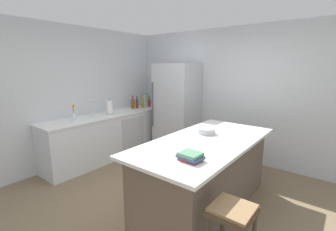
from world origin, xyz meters
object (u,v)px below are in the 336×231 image
olive_oil_bottle (143,103)px  soda_bottle (144,101)px  paper_towel_roll (110,108)px  refrigerator (177,108)px  bar_stool (232,220)px  kitchen_island (204,173)px  hot_sauce_bottle (149,103)px  mixing_bowl (207,131)px  vinegar_bottle (155,101)px  gin_bottle (148,101)px  sink_faucet (91,109)px  flower_vase (74,115)px  syrup_bottle (137,103)px  whiskey_bottle (133,104)px  cookbook_stack (190,156)px

olive_oil_bottle → soda_bottle: bearing=109.7°
paper_towel_roll → refrigerator: bearing=53.8°
bar_stool → kitchen_island: bearing=131.8°
hot_sauce_bottle → mixing_bowl: size_ratio=1.01×
vinegar_bottle → gin_bottle: size_ratio=0.96×
kitchen_island → hot_sauce_bottle: hot_sauce_bottle is taller
olive_oil_bottle → vinegar_bottle: bearing=83.3°
olive_oil_bottle → paper_towel_roll: bearing=-91.0°
kitchen_island → sink_faucet: sink_faucet is taller
gin_bottle → flower_vase: bearing=-87.9°
syrup_bottle → mixing_bowl: syrup_bottle is taller
gin_bottle → olive_oil_bottle: bearing=-68.5°
syrup_bottle → sink_faucet: bearing=-90.6°
syrup_bottle → flower_vase: bearing=-88.4°
whiskey_bottle → cookbook_stack: whiskey_bottle is taller
bar_stool → syrup_bottle: (-3.19, 1.99, 0.46)m
cookbook_stack → syrup_bottle: bearing=145.2°
bar_stool → sink_faucet: sink_faucet is taller
kitchen_island → soda_bottle: 2.82m
soda_bottle → olive_oil_bottle: soda_bottle is taller
kitchen_island → mixing_bowl: size_ratio=9.12×
bar_stool → paper_towel_roll: bearing=159.6°
soda_bottle → gin_bottle: bearing=112.3°
kitchen_island → gin_bottle: 2.98m
refrigerator → syrup_bottle: refrigerator is taller
whiskey_bottle → syrup_bottle: bearing=66.9°
bar_stool → paper_towel_roll: 3.36m
vinegar_bottle → whiskey_bottle: bearing=-106.7°
refrigerator → vinegar_bottle: (-0.78, 0.15, 0.08)m
gin_bottle → mixing_bowl: (2.34, -1.28, -0.07)m
syrup_bottle → olive_oil_bottle: bearing=48.8°
refrigerator → syrup_bottle: size_ratio=6.96×
sink_faucet → syrup_bottle: sink_faucet is taller
bar_stool → olive_oil_bottle: size_ratio=2.35×
vinegar_bottle → cookbook_stack: vinegar_bottle is taller
hot_sauce_bottle → vinegar_bottle: bearing=83.6°
refrigerator → vinegar_bottle: 0.80m
vinegar_bottle → mixing_bowl: bearing=-32.0°
refrigerator → hot_sauce_bottle: size_ratio=7.75×
flower_vase → gin_bottle: (-0.07, 1.97, 0.03)m
paper_towel_roll → vinegar_bottle: paper_towel_roll is taller
refrigerator → whiskey_bottle: (-0.95, -0.41, 0.06)m
soda_bottle → sink_faucet: bearing=-92.7°
soda_bottle → vinegar_bottle: bearing=74.8°
paper_towel_roll → olive_oil_bottle: bearing=89.0°
whiskey_bottle → gin_bottle: bearing=88.4°
sink_faucet → whiskey_bottle: size_ratio=1.03×
sink_faucet → olive_oil_bottle: bearing=85.7°
sink_faucet → flower_vase: size_ratio=1.03×
bar_stool → refrigerator: bearing=134.6°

